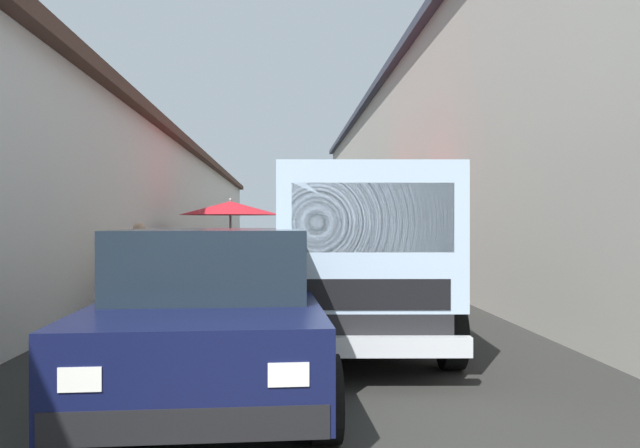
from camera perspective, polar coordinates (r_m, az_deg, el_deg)
The scene contains 11 objects.
ground at distance 14.64m, azimuth -2.64°, elevation -5.78°, with size 90.00×90.00×0.00m, color #282826.
building_left_whitewash at distance 18.03m, azimuth -24.64°, elevation 1.74°, with size 49.80×7.50×4.01m.
building_right_concrete at distance 18.27m, azimuth 18.93°, elevation 5.65°, with size 49.80×7.50×6.51m.
fruit_stall_far_right at distance 13.43m, azimuth 6.70°, elevation 0.54°, with size 2.63×2.63×2.10m.
fruit_stall_near_right at distance 17.56m, azimuth 4.52°, elevation 1.23°, with size 2.60×2.60×2.31m.
fruit_stall_mid_lane at distance 14.89m, azimuth -8.33°, elevation 0.50°, with size 2.48×2.48×2.11m.
hatchback_car at distance 5.53m, azimuth -9.97°, elevation -7.89°, with size 3.96×2.02×1.45m.
delivery_truck at distance 6.90m, azimuth 3.92°, elevation -3.76°, with size 5.01×2.18×2.08m.
vendor_by_crates at distance 10.54m, azimuth -16.77°, elevation -3.41°, with size 0.30×0.60×1.51m.
parked_scooter at distance 9.85m, azimuth -16.10°, elevation -6.05°, with size 1.69×0.40×1.14m.
plastic_stool at distance 11.93m, azimuth 9.87°, elevation -5.56°, with size 0.30×0.30×0.43m.
Camera 1 is at (-1.06, 0.21, 1.51)m, focal length 33.79 mm.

